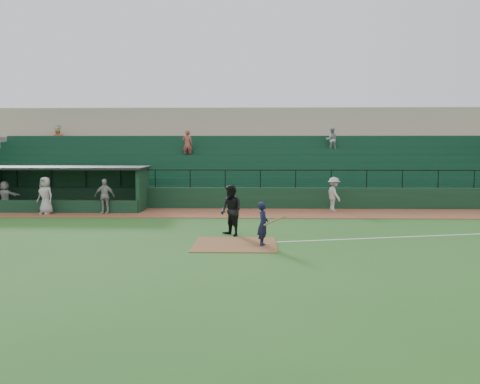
{
  "coord_description": "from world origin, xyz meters",
  "views": [
    {
      "loc": [
        0.75,
        -20.19,
        3.6
      ],
      "look_at": [
        0.0,
        5.0,
        1.4
      ],
      "focal_mm": 40.16,
      "sensor_mm": 36.0,
      "label": 1
    }
  ],
  "objects": [
    {
      "name": "home_plate_dirt",
      "position": [
        0.0,
        -1.0,
        0.01
      ],
      "size": [
        3.0,
        3.0,
        0.03
      ],
      "primitive_type": "cube",
      "color": "brown",
      "rests_on": "ground"
    },
    {
      "name": "warning_track",
      "position": [
        0.0,
        8.0,
        0.01
      ],
      "size": [
        40.0,
        4.0,
        0.03
      ],
      "primitive_type": "cube",
      "color": "brown",
      "rests_on": "ground"
    },
    {
      "name": "runner",
      "position": [
        4.98,
        8.87,
        0.96
      ],
      "size": [
        1.01,
        1.35,
        1.85
      ],
      "primitive_type": "imported",
      "rotation": [
        0.0,
        0.0,
        1.87
      ],
      "color": "#ACA5A0",
      "rests_on": "warning_track"
    },
    {
      "name": "batter_at_plate",
      "position": [
        1.01,
        -1.23,
        0.8
      ],
      "size": [
        1.03,
        0.68,
        1.59
      ],
      "color": "black",
      "rests_on": "ground"
    },
    {
      "name": "dugout_player_c",
      "position": [
        -12.77,
        8.16,
        0.86
      ],
      "size": [
        1.57,
        0.61,
        1.66
      ],
      "primitive_type": "imported",
      "rotation": [
        0.0,
        0.0,
        3.06
      ],
      "color": "#A29D98",
      "rests_on": "warning_track"
    },
    {
      "name": "stadium_structure",
      "position": [
        -0.0,
        16.46,
        2.3
      ],
      "size": [
        38.0,
        13.08,
        6.4
      ],
      "color": "black",
      "rests_on": "ground"
    },
    {
      "name": "dugout",
      "position": [
        -9.75,
        9.56,
        1.33
      ],
      "size": [
        8.9,
        3.2,
        2.42
      ],
      "color": "black",
      "rests_on": "ground"
    },
    {
      "name": "foul_line",
      "position": [
        8.0,
        1.2,
        0.01
      ],
      "size": [
        17.49,
        4.44,
        0.01
      ],
      "primitive_type": "cube",
      "rotation": [
        0.0,
        0.0,
        0.24
      ],
      "color": "white",
      "rests_on": "ground"
    },
    {
      "name": "umpire",
      "position": [
        -0.23,
        0.95,
        1.01
      ],
      "size": [
        1.22,
        1.25,
        2.03
      ],
      "primitive_type": "imported",
      "rotation": [
        0.0,
        0.0,
        -0.88
      ],
      "color": "black",
      "rests_on": "ground"
    },
    {
      "name": "dugout_player_a",
      "position": [
        -7.19,
        7.54,
        0.94
      ],
      "size": [
        1.09,
        0.5,
        1.82
      ],
      "primitive_type": "imported",
      "rotation": [
        0.0,
        0.0,
        -0.05
      ],
      "color": "#A29E98",
      "rests_on": "warning_track"
    },
    {
      "name": "dugout_player_b",
      "position": [
        -10.18,
        7.19,
        1.0
      ],
      "size": [
        1.11,
        0.93,
        1.94
      ],
      "primitive_type": "imported",
      "rotation": [
        0.0,
        0.0,
        -0.39
      ],
      "color": "#A9A39E",
      "rests_on": "warning_track"
    },
    {
      "name": "ground",
      "position": [
        0.0,
        0.0,
        0.0
      ],
      "size": [
        90.0,
        90.0,
        0.0
      ],
      "primitive_type": "plane",
      "color": "#23521A",
      "rests_on": "ground"
    }
  ]
}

